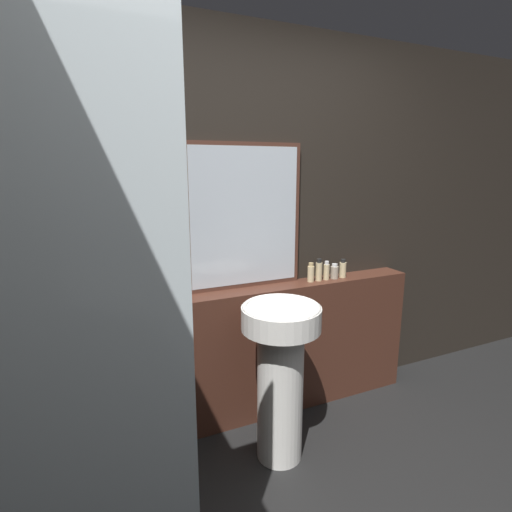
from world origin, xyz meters
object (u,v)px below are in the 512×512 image
Objects in this scene: lotion_bottle at (326,271)px; body_wash_bottle at (334,272)px; mirror at (245,217)px; conditioner_bottle at (319,271)px; pedestal_sink at (280,368)px; towel_stack at (161,297)px; hand_soap_bottle at (343,269)px; shampoo_bottle at (311,273)px.

lotion_bottle is 0.07m from body_wash_bottle.
mirror reaches higher than conditioner_bottle.
pedestal_sink is at bearing -140.51° from conditioner_bottle.
mirror is 0.71m from towel_stack.
towel_stack is 1.27m from hand_soap_bottle.
shampoo_bottle is 1.00× the size of lotion_bottle.
shampoo_bottle and lotion_bottle have the same top height.
body_wash_bottle reaches higher than pedestal_sink.
mirror is at bearing 7.75° from towel_stack.
towel_stack is 1.50× the size of conditioner_bottle.
towel_stack is 2.19× the size of body_wash_bottle.
shampoo_bottle is 0.06m from conditioner_bottle.
conditioner_bottle is at bearing -8.58° from mirror.
hand_soap_bottle is at bearing -0.00° from lotion_bottle.
body_wash_bottle is (0.64, -0.08, -0.41)m from mirror.
body_wash_bottle is at bearing -0.00° from shampoo_bottle.
mirror reaches higher than body_wash_bottle.
hand_soap_bottle is (0.71, -0.08, -0.39)m from mirror.
conditioner_bottle is at bearing -180.00° from lotion_bottle.
pedestal_sink is 1.02× the size of mirror.
conditioner_bottle is 1.46× the size of body_wash_bottle.
towel_stack is 1.75× the size of hand_soap_bottle.
shampoo_bottle is 1.25× the size of body_wash_bottle.
lotion_bottle is at bearing 0.00° from conditioner_bottle.
hand_soap_bottle is at bearing 30.75° from pedestal_sink.
hand_soap_bottle reaches higher than body_wash_bottle.
lotion_bottle is (0.57, -0.08, -0.40)m from mirror.
shampoo_bottle is at bearing 0.00° from towel_stack.
shampoo_bottle is 0.86× the size of conditioner_bottle.
mirror is at bearing 173.80° from hand_soap_bottle.
lotion_bottle is at bearing 0.00° from towel_stack.
lotion_bottle is at bearing 180.00° from hand_soap_bottle.
shampoo_bottle is at bearing 43.26° from pedestal_sink.
conditioner_bottle is 0.06m from lotion_bottle.
mirror reaches higher than towel_stack.
conditioner_bottle is at bearing 180.00° from body_wash_bottle.
hand_soap_bottle is (1.27, -0.00, 0.03)m from towel_stack.
shampoo_bottle is at bearing 180.00° from hand_soap_bottle.
hand_soap_bottle is at bearing -6.20° from mirror.
mirror is 0.70m from lotion_bottle.
conditioner_bottle reaches higher than shampoo_bottle.
mirror is 0.60m from shampoo_bottle.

